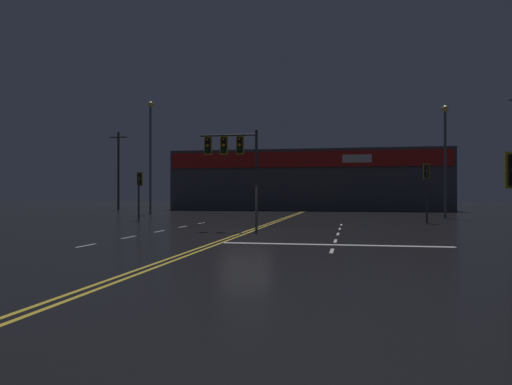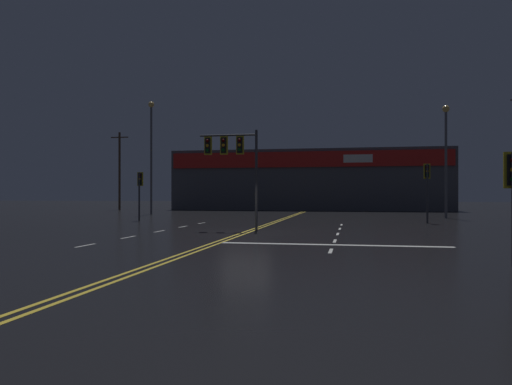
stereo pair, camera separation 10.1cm
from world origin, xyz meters
TOP-DOWN VIEW (x-y plane):
  - ground_plane at (0.00, 0.00)m, footprint 200.00×200.00m
  - road_markings at (0.81, -0.92)m, footprint 13.47×60.00m
  - traffic_signal_median at (-1.15, 1.77)m, footprint 3.18×0.36m
  - traffic_signal_corner_northwest at (-9.80, 9.28)m, footprint 0.42×0.36m
  - traffic_signal_corner_northeast at (10.00, 10.04)m, footprint 0.42×0.36m
  - streetlight_near_right at (-13.46, 19.92)m, footprint 0.56×0.56m
  - streetlight_median_approach at (12.43, 17.38)m, footprint 0.56×0.56m
  - building_backdrop at (0.00, 37.71)m, footprint 32.66×10.23m
  - utility_pole_row at (2.82, 31.12)m, footprint 46.64×0.26m

SIDE VIEW (x-z plane):
  - ground_plane at x=0.00m, z-range 0.00..0.00m
  - road_markings at x=0.81m, z-range 0.00..0.01m
  - traffic_signal_corner_northwest at x=-9.80m, z-range 0.82..4.30m
  - traffic_signal_corner_northeast at x=10.00m, z-range 0.92..4.83m
  - building_backdrop at x=0.00m, z-range 0.01..7.13m
  - traffic_signal_median at x=-1.15m, z-range 1.48..6.80m
  - utility_pole_row at x=2.82m, z-range -0.43..11.74m
  - streetlight_median_approach at x=12.43m, z-range 1.28..10.22m
  - streetlight_near_right at x=-13.46m, z-range 1.36..11.98m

